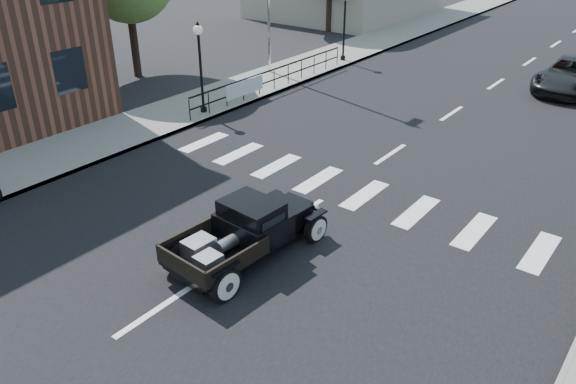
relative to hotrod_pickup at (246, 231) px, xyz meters
The scene contains 10 objects.
ground 0.82m from the hotrod_pickup, 118.91° to the left, with size 120.00×120.00×0.00m, color black.
road 15.36m from the hotrod_pickup, 90.71° to the left, with size 14.00×80.00×0.02m, color black.
road_markings 10.37m from the hotrod_pickup, 91.05° to the left, with size 12.00×60.00×0.06m, color silver, non-canonical shape.
sidewalk_left 17.65m from the hotrod_pickup, 119.52° to the left, with size 3.00×80.00×0.15m, color gray.
railing 12.77m from the hotrod_pickup, 125.91° to the left, with size 0.08×10.00×1.00m, color black, non-canonical shape.
banner 11.16m from the hotrod_pickup, 131.61° to the left, with size 0.04×2.20×0.60m, color silver, non-canonical shape.
lamp_post_b 10.11m from the hotrod_pickup, 140.84° to the left, with size 0.36×0.36×3.42m, color black, non-canonical shape.
lamp_post_c 18.14m from the hotrod_pickup, 115.48° to the left, with size 0.36×0.36×3.42m, color black, non-canonical shape.
hotrod_pickup is the anchor object (origin of this frame).
second_car 18.53m from the hotrod_pickup, 81.66° to the left, with size 2.30×5.00×1.39m, color black.
Camera 1 is at (7.63, -8.47, 7.45)m, focal length 35.00 mm.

